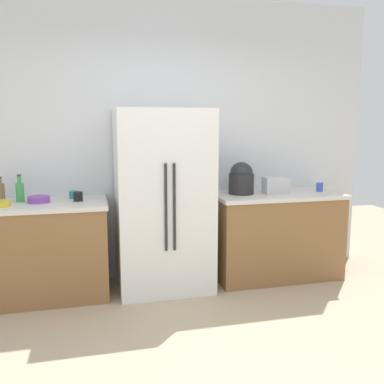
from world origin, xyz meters
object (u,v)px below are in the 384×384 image
(cup_a, at_px, (73,195))
(bowl_b, at_px, (39,199))
(toaster, at_px, (276,185))
(bottle_b, at_px, (0,192))
(bottle_a, at_px, (20,191))
(cup_c, at_px, (78,196))
(cup_b, at_px, (320,187))
(rice_cooker, at_px, (241,179))
(refrigerator, at_px, (163,200))

(cup_a, height_order, bowl_b, cup_a)
(toaster, bearing_deg, bottle_b, 175.70)
(bottle_a, xyz_separation_m, cup_c, (0.52, -0.09, -0.05))
(bottle_a, relative_size, cup_b, 2.69)
(rice_cooker, distance_m, cup_a, 1.68)
(refrigerator, bearing_deg, rice_cooker, 4.41)
(toaster, bearing_deg, bowl_b, 178.41)
(bottle_a, bearing_deg, toaster, -3.19)
(cup_c, xyz_separation_m, bowl_b, (-0.35, 0.01, -0.02))
(toaster, xyz_separation_m, cup_a, (-2.02, 0.21, -0.05))
(bottle_b, xyz_separation_m, cup_a, (0.65, 0.00, -0.06))
(cup_b, bearing_deg, cup_c, 179.41)
(refrigerator, xyz_separation_m, bottle_b, (-1.49, 0.19, 0.11))
(cup_a, bearing_deg, bowl_b, -154.89)
(refrigerator, distance_m, rice_cooker, 0.85)
(cup_b, bearing_deg, rice_cooker, 176.88)
(rice_cooker, height_order, bottle_a, rice_cooker)
(toaster, relative_size, cup_a, 3.20)
(cup_b, distance_m, cup_c, 2.50)
(bottle_a, relative_size, cup_c, 2.91)
(refrigerator, xyz_separation_m, cup_a, (-0.85, 0.19, 0.06))
(bottle_a, bearing_deg, bowl_b, -23.81)
(refrigerator, xyz_separation_m, rice_cooker, (0.82, 0.06, 0.18))
(refrigerator, height_order, bottle_b, refrigerator)
(toaster, height_order, rice_cooker, rice_cooker)
(bowl_b, bearing_deg, refrigerator, -2.62)
(cup_b, bearing_deg, refrigerator, -179.46)
(rice_cooker, relative_size, bowl_b, 1.68)
(cup_a, xyz_separation_m, cup_b, (2.54, -0.18, 0.01))
(rice_cooker, bearing_deg, cup_b, -3.12)
(refrigerator, height_order, bottle_a, refrigerator)
(cup_b, relative_size, cup_c, 1.08)
(bottle_b, distance_m, cup_a, 0.65)
(refrigerator, relative_size, bowl_b, 8.90)
(cup_a, relative_size, bowl_b, 0.41)
(bottle_a, xyz_separation_m, bowl_b, (0.17, -0.07, -0.07))
(bottle_a, bearing_deg, bottle_b, 160.88)
(bottle_b, relative_size, cup_b, 2.44)
(toaster, relative_size, bottle_a, 1.02)
(cup_c, bearing_deg, refrigerator, -3.00)
(rice_cooker, bearing_deg, cup_a, 175.56)
(cup_a, bearing_deg, cup_c, -72.75)
(cup_b, xyz_separation_m, bowl_b, (-2.84, 0.04, -0.02))
(refrigerator, distance_m, bottle_b, 1.51)
(bottle_a, height_order, cup_c, bottle_a)
(bottle_b, xyz_separation_m, cup_b, (3.19, -0.17, -0.04))
(refrigerator, xyz_separation_m, bottle_a, (-1.31, 0.13, 0.12))
(rice_cooker, bearing_deg, toaster, -12.06)
(cup_c, bearing_deg, bottle_a, 170.64)
(bottle_b, height_order, bowl_b, bottle_b)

